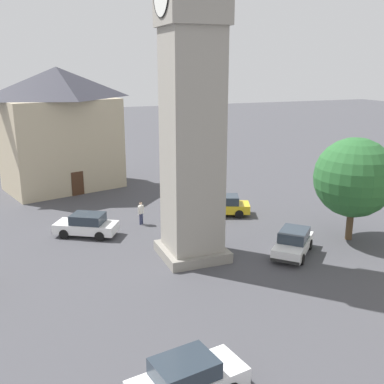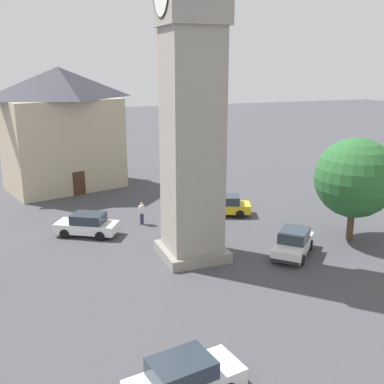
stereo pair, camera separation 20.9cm
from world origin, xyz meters
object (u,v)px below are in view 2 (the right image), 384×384
object	(u,v)px
clock_tower	(192,13)
tree	(355,178)
car_blue_kerb	(224,205)
building_shop_left	(62,128)
pedestrian	(142,211)
car_red_corner	(87,225)
car_silver_kerb	(293,243)
car_white_side	(184,379)

from	to	relation	value
clock_tower	tree	distance (m)	14.31
car_blue_kerb	building_shop_left	world-z (taller)	building_shop_left
pedestrian	car_blue_kerb	bearing A→B (deg)	-91.36
car_blue_kerb	car_red_corner	xyz separation A→B (m)	(-0.71, 10.38, 0.00)
car_blue_kerb	pedestrian	size ratio (longest dim) A/B	2.64
car_red_corner	pedestrian	xyz separation A→B (m)	(0.86, -3.99, 0.25)
car_blue_kerb	pedestrian	distance (m)	6.39
car_blue_kerb	tree	size ratio (longest dim) A/B	0.66
car_silver_kerb	building_shop_left	size ratio (longest dim) A/B	0.36
clock_tower	car_white_side	distance (m)	17.76
clock_tower	car_white_side	world-z (taller)	clock_tower
clock_tower	building_shop_left	size ratio (longest dim) A/B	2.02
car_white_side	pedestrian	world-z (taller)	pedestrian
building_shop_left	car_silver_kerb	bearing A→B (deg)	-152.11
car_silver_kerb	building_shop_left	distance (m)	24.27
car_red_corner	pedestrian	distance (m)	4.09
clock_tower	pedestrian	xyz separation A→B (m)	(6.60, 1.35, -12.69)
tree	building_shop_left	size ratio (longest dim) A/B	0.58
car_blue_kerb	car_red_corner	size ratio (longest dim) A/B	1.01
clock_tower	pedestrian	distance (m)	14.37
pedestrian	tree	distance (m)	14.62
clock_tower	building_shop_left	bearing A→B (deg)	15.64
car_blue_kerb	building_shop_left	distance (m)	17.01
tree	car_white_side	bearing A→B (deg)	123.66
car_red_corner	car_white_side	bearing A→B (deg)	-177.39
car_blue_kerb	building_shop_left	size ratio (longest dim) A/B	0.39
building_shop_left	clock_tower	bearing A→B (deg)	-164.36
car_blue_kerb	pedestrian	world-z (taller)	pedestrian
clock_tower	car_white_side	bearing A→B (deg)	157.97
pedestrian	clock_tower	bearing A→B (deg)	-168.44
car_white_side	car_silver_kerb	bearing A→B (deg)	-48.05
pedestrian	building_shop_left	size ratio (longest dim) A/B	0.15
building_shop_left	car_blue_kerb	bearing A→B (deg)	-140.54
clock_tower	car_blue_kerb	world-z (taller)	clock_tower
car_blue_kerb	car_silver_kerb	distance (m)	8.46
car_red_corner	clock_tower	bearing A→B (deg)	-137.08
car_silver_kerb	tree	bearing A→B (deg)	-80.56
clock_tower	building_shop_left	xyz separation A→B (m)	(19.05, 5.33, -8.13)
clock_tower	building_shop_left	world-z (taller)	clock_tower
car_white_side	tree	xyz separation A→B (m)	(10.11, -15.19, 3.42)
car_blue_kerb	car_silver_kerb	xyz separation A→B (m)	(-8.42, -0.76, 0.00)
clock_tower	building_shop_left	distance (m)	21.39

